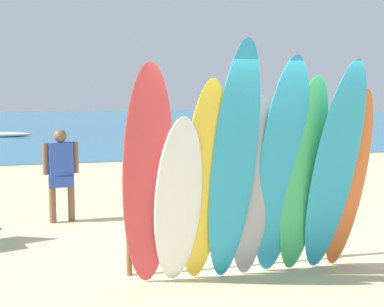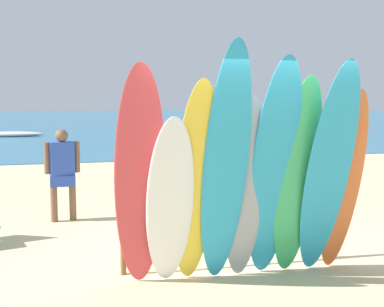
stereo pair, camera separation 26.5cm
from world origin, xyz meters
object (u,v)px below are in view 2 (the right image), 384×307
at_px(surfboard_yellow_2, 195,185).
at_px(surfboard_orange_8, 344,182).
at_px(distant_boat, 7,134).
at_px(surfboard_red_0, 140,179).
at_px(beachgoer_strolling, 62,168).
at_px(surfboard_white_1, 170,203).
at_px(surfboard_teal_3, 226,167).
at_px(surfboard_grey_4, 245,190).
at_px(surfboard_green_6, 297,178).
at_px(surfboard_teal_7, 329,172).
at_px(surfboard_teal_5, 274,171).
at_px(surfboard_rack, 231,220).
at_px(beachgoer_near_rack, 143,160).

relative_size(surfboard_yellow_2, surfboard_orange_8, 1.06).
height_order(surfboard_orange_8, distant_boat, surfboard_orange_8).
height_order(surfboard_red_0, beachgoer_strolling, surfboard_red_0).
xyz_separation_m(surfboard_orange_8, beachgoer_strolling, (-3.25, 3.42, -0.22)).
bearing_deg(surfboard_yellow_2, surfboard_white_1, 174.22).
xyz_separation_m(surfboard_teal_3, surfboard_grey_4, (0.28, 0.16, -0.29)).
height_order(surfboard_green_6, beachgoer_strolling, surfboard_green_6).
height_order(surfboard_grey_4, surfboard_teal_7, surfboard_teal_7).
bearing_deg(surfboard_teal_5, surfboard_grey_4, 168.06).
bearing_deg(surfboard_grey_4, surfboard_yellow_2, -171.73).
xyz_separation_m(surfboard_white_1, surfboard_grey_4, (0.87, 0.04, 0.10)).
xyz_separation_m(beachgoer_strolling, distant_boat, (-2.64, 17.08, -0.77)).
distance_m(surfboard_orange_8, beachgoer_strolling, 4.72).
relative_size(surfboard_red_0, surfboard_white_1, 1.26).
bearing_deg(surfboard_red_0, distant_boat, 102.90).
bearing_deg(surfboard_white_1, surfboard_teal_5, 0.58).
xyz_separation_m(surfboard_teal_5, surfboard_teal_7, (0.63, -0.09, -0.02)).
bearing_deg(surfboard_rack, surfboard_green_6, -42.97).
relative_size(surfboard_yellow_2, distant_boat, 0.71).
height_order(surfboard_rack, surfboard_teal_3, surfboard_teal_3).
distance_m(surfboard_orange_8, distant_boat, 21.35).
bearing_deg(surfboard_grey_4, beachgoer_strolling, 122.71).
bearing_deg(beachgoer_near_rack, distant_boat, 35.07).
xyz_separation_m(surfboard_grey_4, beachgoer_strolling, (-2.03, 3.40, -0.18)).
height_order(surfboard_red_0, surfboard_teal_5, surfboard_teal_5).
bearing_deg(surfboard_yellow_2, surfboard_grey_4, 5.16).
bearing_deg(surfboard_white_1, surfboard_yellow_2, -3.29).
bearing_deg(surfboard_teal_7, beachgoer_strolling, 127.69).
bearing_deg(surfboard_teal_5, surfboard_orange_8, 0.67).
bearing_deg(beachgoer_strolling, surfboard_rack, -63.54).
height_order(surfboard_green_6, surfboard_teal_7, surfboard_teal_7).
xyz_separation_m(surfboard_green_6, beachgoer_strolling, (-2.65, 3.42, -0.29)).
xyz_separation_m(surfboard_red_0, surfboard_teal_5, (1.52, -0.07, 0.04)).
bearing_deg(surfboard_red_0, surfboard_white_1, -6.36).
height_order(surfboard_red_0, surfboard_yellow_2, surfboard_red_0).
distance_m(surfboard_teal_3, beachgoer_near_rack, 3.53).
relative_size(surfboard_green_6, beachgoer_near_rack, 1.39).
height_order(surfboard_grey_4, surfboard_orange_8, surfboard_orange_8).
bearing_deg(beachgoer_near_rack, surfboard_teal_5, -141.53).
height_order(surfboard_teal_3, surfboard_orange_8, surfboard_teal_3).
xyz_separation_m(surfboard_white_1, distant_boat, (-3.79, 20.52, -0.85)).
distance_m(surfboard_teal_7, beachgoer_near_rack, 3.85).
distance_m(surfboard_red_0, beachgoer_strolling, 3.50).
bearing_deg(surfboard_teal_3, surfboard_green_6, 6.87).
xyz_separation_m(surfboard_yellow_2, surfboard_green_6, (1.22, 0.04, 0.02)).
distance_m(surfboard_teal_3, surfboard_grey_4, 0.43).
distance_m(surfboard_teal_3, beachgoer_strolling, 3.99).
bearing_deg(surfboard_yellow_2, beachgoer_near_rack, 90.15).
xyz_separation_m(surfboard_teal_3, surfboard_teal_5, (0.61, 0.10, -0.07)).
relative_size(surfboard_white_1, beachgoer_strolling, 1.30).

